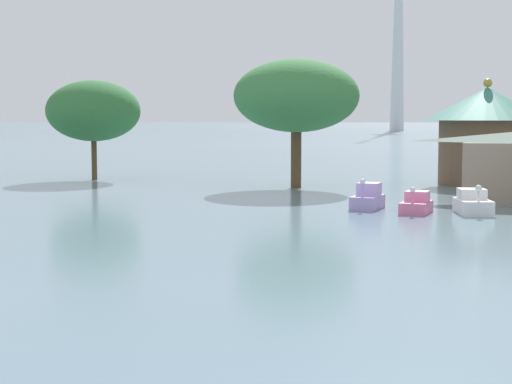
# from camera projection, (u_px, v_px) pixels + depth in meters

# --- Properties ---
(pedal_boat_lavender) EXTENTS (1.65, 2.79, 1.80)m
(pedal_boat_lavender) POSITION_uv_depth(u_px,v_px,m) (368.00, 199.00, 46.48)
(pedal_boat_lavender) COLOR #B299D8
(pedal_boat_lavender) RESTS_ON ground
(pedal_boat_pink) EXTENTS (1.60, 2.66, 1.52)m
(pedal_boat_pink) POSITION_uv_depth(u_px,v_px,m) (416.00, 204.00, 44.40)
(pedal_boat_pink) COLOR pink
(pedal_boat_pink) RESTS_ON ground
(pedal_boat_white) EXTENTS (2.36, 3.27, 1.67)m
(pedal_boat_white) POSITION_uv_depth(u_px,v_px,m) (473.00, 204.00, 44.06)
(pedal_boat_white) COLOR white
(pedal_boat_white) RESTS_ON ground
(green_roof_pavilion) EXTENTS (9.61, 9.61, 8.22)m
(green_roof_pavilion) POSITION_uv_depth(u_px,v_px,m) (487.00, 130.00, 63.20)
(green_roof_pavilion) COLOR brown
(green_roof_pavilion) RESTS_ON ground
(shoreline_tree_tall_left) EXTENTS (7.83, 7.83, 8.30)m
(shoreline_tree_tall_left) POSITION_uv_depth(u_px,v_px,m) (93.00, 111.00, 67.93)
(shoreline_tree_tall_left) COLOR brown
(shoreline_tree_tall_left) RESTS_ON ground
(shoreline_tree_mid) EXTENTS (9.30, 9.30, 9.51)m
(shoreline_tree_mid) POSITION_uv_depth(u_px,v_px,m) (296.00, 96.00, 60.16)
(shoreline_tree_mid) COLOR brown
(shoreline_tree_mid) RESTS_ON ground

